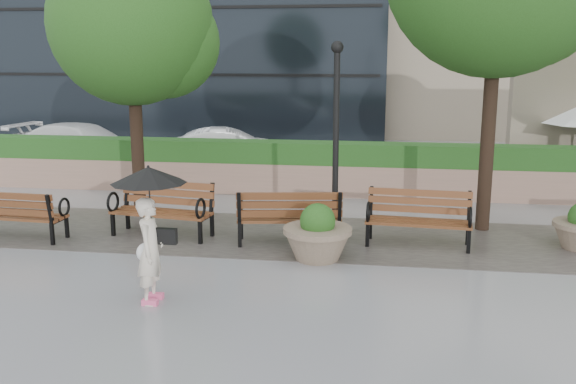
# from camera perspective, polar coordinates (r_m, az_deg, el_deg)

# --- Properties ---
(ground) EXTENTS (100.00, 100.00, 0.00)m
(ground) POSITION_cam_1_polar(r_m,az_deg,el_deg) (9.88, 2.57, -8.93)
(ground) COLOR gray
(ground) RESTS_ON ground
(cobble_strip) EXTENTS (28.00, 3.20, 0.01)m
(cobble_strip) POSITION_cam_1_polar(r_m,az_deg,el_deg) (12.71, 3.97, -4.07)
(cobble_strip) COLOR #383330
(cobble_strip) RESTS_ON ground
(hedge_wall) EXTENTS (24.00, 0.80, 1.35)m
(hedge_wall) POSITION_cam_1_polar(r_m,az_deg,el_deg) (16.45, 5.12, 2.02)
(hedge_wall) COLOR #A27A68
(hedge_wall) RESTS_ON ground
(asphalt_street) EXTENTS (40.00, 7.00, 0.00)m
(asphalt_street) POSITION_cam_1_polar(r_m,az_deg,el_deg) (20.50, 5.76, 2.14)
(asphalt_street) COLOR black
(asphalt_street) RESTS_ON ground
(bench_0) EXTENTS (1.88, 0.84, 0.99)m
(bench_0) POSITION_cam_1_polar(r_m,az_deg,el_deg) (13.58, -22.81, -2.69)
(bench_0) COLOR brown
(bench_0) RESTS_ON ground
(bench_1) EXTENTS (2.09, 1.08, 1.07)m
(bench_1) POSITION_cam_1_polar(r_m,az_deg,el_deg) (12.95, -11.09, -2.53)
(bench_1) COLOR brown
(bench_1) RESTS_ON ground
(bench_2) EXTENTS (2.06, 1.08, 1.05)m
(bench_2) POSITION_cam_1_polar(r_m,az_deg,el_deg) (12.24, 0.11, -3.17)
(bench_2) COLOR brown
(bench_2) RESTS_ON ground
(bench_3) EXTENTS (1.99, 0.92, 1.04)m
(bench_3) POSITION_cam_1_polar(r_m,az_deg,el_deg) (12.32, 11.48, -3.35)
(bench_3) COLOR brown
(bench_3) RESTS_ON ground
(planter_left) EXTENTS (1.21, 1.21, 1.01)m
(planter_left) POSITION_cam_1_polar(r_m,az_deg,el_deg) (11.29, 2.64, -4.09)
(planter_left) COLOR #7F6B56
(planter_left) RESTS_ON ground
(lamppost) EXTENTS (0.28, 0.28, 3.80)m
(lamppost) POSITION_cam_1_polar(r_m,az_deg,el_deg) (12.72, 4.26, 3.60)
(lamppost) COLOR black
(lamppost) RESTS_ON ground
(tree_0) EXTENTS (3.58, 3.50, 5.94)m
(tree_0) POSITION_cam_1_polar(r_m,az_deg,el_deg) (14.58, -13.06, 13.94)
(tree_0) COLOR black
(tree_0) RESTS_ON ground
(car_left) EXTENTS (5.05, 2.62, 1.40)m
(car_left) POSITION_cam_1_polar(r_m,az_deg,el_deg) (21.34, -17.72, 3.92)
(car_left) COLOR white
(car_left) RESTS_ON ground
(car_right) EXTENTS (4.10, 2.27, 1.28)m
(car_right) POSITION_cam_1_polar(r_m,az_deg,el_deg) (20.17, -5.26, 3.82)
(car_right) COLOR white
(car_right) RESTS_ON ground
(pedestrian) EXTENTS (1.08, 1.08, 1.99)m
(pedestrian) POSITION_cam_1_polar(r_m,az_deg,el_deg) (9.39, -12.17, -2.55)
(pedestrian) COLOR beige
(pedestrian) RESTS_ON ground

